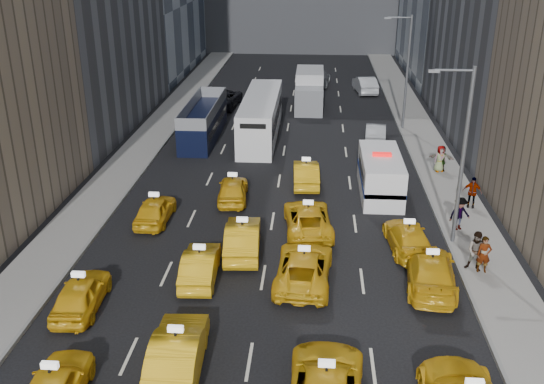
# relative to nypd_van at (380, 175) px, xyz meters

# --- Properties ---
(sidewalk_west) EXTENTS (3.00, 90.00, 0.15)m
(sidewalk_west) POSITION_rel_nypd_van_xyz_m (-16.70, 6.67, -1.11)
(sidewalk_west) COLOR gray
(sidewalk_west) RESTS_ON ground
(sidewalk_east) EXTENTS (3.00, 90.00, 0.15)m
(sidewalk_east) POSITION_rel_nypd_van_xyz_m (4.30, 6.67, -1.11)
(sidewalk_east) COLOR gray
(sidewalk_east) RESTS_ON ground
(curb_west) EXTENTS (0.15, 90.00, 0.18)m
(curb_west) POSITION_rel_nypd_van_xyz_m (-15.25, 6.67, -1.09)
(curb_west) COLOR slate
(curb_west) RESTS_ON ground
(curb_east) EXTENTS (0.15, 90.00, 0.18)m
(curb_east) POSITION_rel_nypd_van_xyz_m (2.85, 6.67, -1.09)
(curb_east) COLOR slate
(curb_east) RESTS_ON ground
(streetlight_near) EXTENTS (2.15, 0.22, 9.00)m
(streetlight_near) POSITION_rel_nypd_van_xyz_m (2.98, -6.33, 3.74)
(streetlight_near) COLOR #595B60
(streetlight_near) RESTS_ON ground
(streetlight_far) EXTENTS (2.15, 0.22, 9.00)m
(streetlight_far) POSITION_rel_nypd_van_xyz_m (2.98, 13.67, 3.74)
(streetlight_far) COLOR #595B60
(streetlight_far) RESTS_ON ground
(taxi_5) EXTENTS (1.96, 4.99, 1.62)m
(taxi_5) POSITION_rel_nypd_van_xyz_m (-8.66, -17.07, -0.37)
(taxi_5) COLOR gold
(taxi_5) RESTS_ON ground
(taxi_8) EXTENTS (1.86, 4.23, 1.41)m
(taxi_8) POSITION_rel_nypd_van_xyz_m (-13.52, -13.38, -0.47)
(taxi_8) COLOR gold
(taxi_8) RESTS_ON ground
(taxi_9) EXTENTS (1.70, 4.31, 1.40)m
(taxi_9) POSITION_rel_nypd_van_xyz_m (-9.02, -10.63, -0.48)
(taxi_9) COLOR gold
(taxi_9) RESTS_ON ground
(taxi_10) EXTENTS (2.70, 5.32, 1.44)m
(taxi_10) POSITION_rel_nypd_van_xyz_m (-4.35, -10.52, -0.46)
(taxi_10) COLOR gold
(taxi_10) RESTS_ON ground
(taxi_11) EXTENTS (2.62, 5.35, 1.50)m
(taxi_11) POSITION_rel_nypd_van_xyz_m (1.26, -10.51, -0.43)
(taxi_11) COLOR gold
(taxi_11) RESTS_ON ground
(taxi_12) EXTENTS (1.70, 4.08, 1.38)m
(taxi_12) POSITION_rel_nypd_van_xyz_m (-12.57, -4.82, -0.49)
(taxi_12) COLOR gold
(taxi_12) RESTS_ON ground
(taxi_13) EXTENTS (1.97, 4.82, 1.56)m
(taxi_13) POSITION_rel_nypd_van_xyz_m (-7.40, -7.98, -0.40)
(taxi_13) COLOR gold
(taxi_13) RESTS_ON ground
(taxi_14) EXTENTS (2.85, 5.30, 1.41)m
(taxi_14) POSITION_rel_nypd_van_xyz_m (-4.25, -5.37, -0.47)
(taxi_14) COLOR gold
(taxi_14) RESTS_ON ground
(taxi_15) EXTENTS (2.27, 4.75, 1.34)m
(taxi_15) POSITION_rel_nypd_van_xyz_m (0.73, -7.14, -0.51)
(taxi_15) COLOR gold
(taxi_15) RESTS_ON ground
(taxi_16) EXTENTS (1.96, 4.27, 1.42)m
(taxi_16) POSITION_rel_nypd_van_xyz_m (-8.72, -1.65, -0.47)
(taxi_16) COLOR gold
(taxi_16) RESTS_ON ground
(taxi_17) EXTENTS (1.77, 4.52, 1.47)m
(taxi_17) POSITION_rel_nypd_van_xyz_m (-4.48, 1.20, -0.45)
(taxi_17) COLOR gold
(taxi_17) RESTS_ON ground
(nypd_van) EXTENTS (2.83, 6.24, 2.61)m
(nypd_van) POSITION_rel_nypd_van_xyz_m (0.00, 0.00, 0.00)
(nypd_van) COLOR white
(nypd_van) RESTS_ON ground
(double_decker) EXTENTS (3.33, 9.94, 2.84)m
(double_decker) POSITION_rel_nypd_van_xyz_m (-12.58, 10.44, 0.22)
(double_decker) COLOR black
(double_decker) RESTS_ON ground
(city_bus) EXTENTS (3.61, 12.42, 3.16)m
(city_bus) POSITION_rel_nypd_van_xyz_m (-8.19, 11.08, 0.39)
(city_bus) COLOR silver
(city_bus) RESTS_ON ground
(box_truck) EXTENTS (2.48, 7.17, 3.27)m
(box_truck) POSITION_rel_nypd_van_xyz_m (-4.56, 20.13, 0.43)
(box_truck) COLOR silver
(box_truck) RESTS_ON ground
(misc_car_0) EXTENTS (1.86, 4.34, 1.39)m
(misc_car_0) POSITION_rel_nypd_van_xyz_m (0.63, 10.41, -0.49)
(misc_car_0) COLOR #A4A7AB
(misc_car_0) RESTS_ON ground
(misc_car_1) EXTENTS (3.34, 6.11, 1.62)m
(misc_car_1) POSITION_rel_nypd_van_xyz_m (-12.45, 19.82, -0.37)
(misc_car_1) COLOR black
(misc_car_1) RESTS_ON ground
(misc_car_2) EXTENTS (2.73, 5.64, 1.58)m
(misc_car_2) POSITION_rel_nypd_van_xyz_m (-3.74, 29.19, -0.39)
(misc_car_2) COLOR slate
(misc_car_2) RESTS_ON ground
(misc_car_3) EXTENTS (2.02, 4.24, 1.40)m
(misc_car_3) POSITION_rel_nypd_van_xyz_m (-9.18, 24.01, -0.48)
(misc_car_3) COLOR black
(misc_car_3) RESTS_ON ground
(misc_car_4) EXTENTS (2.41, 5.21, 1.65)m
(misc_car_4) POSITION_rel_nypd_van_xyz_m (0.93, 26.29, -0.35)
(misc_car_4) COLOR #B4B7BC
(misc_car_4) RESTS_ON ground
(pedestrian_0) EXTENTS (0.66, 0.45, 1.76)m
(pedestrian_0) POSITION_rel_nypd_van_xyz_m (3.82, -9.34, -0.15)
(pedestrian_0) COLOR gray
(pedestrian_0) RESTS_ON sidewalk_east
(pedestrian_1) EXTENTS (1.06, 0.82, 1.93)m
(pedestrian_1) POSITION_rel_nypd_van_xyz_m (3.52, -9.22, -0.07)
(pedestrian_1) COLOR gray
(pedestrian_1) RESTS_ON sidewalk_east
(pedestrian_2) EXTENTS (1.26, 0.85, 1.80)m
(pedestrian_2) POSITION_rel_nypd_van_xyz_m (3.66, -4.94, -0.13)
(pedestrian_2) COLOR gray
(pedestrian_2) RESTS_ON sidewalk_east
(pedestrian_3) EXTENTS (1.16, 0.77, 1.82)m
(pedestrian_3) POSITION_rel_nypd_van_xyz_m (4.97, -1.95, -0.12)
(pedestrian_3) COLOR gray
(pedestrian_3) RESTS_ON sidewalk_east
(pedestrian_4) EXTENTS (0.97, 0.74, 1.75)m
(pedestrian_4) POSITION_rel_nypd_van_xyz_m (4.22, 3.77, -0.16)
(pedestrian_4) COLOR gray
(pedestrian_4) RESTS_ON sidewalk_east
(pedestrian_5) EXTENTS (1.65, 0.90, 1.71)m
(pedestrian_5) POSITION_rel_nypd_van_xyz_m (4.35, 3.92, -0.18)
(pedestrian_5) COLOR gray
(pedestrian_5) RESTS_ON sidewalk_east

